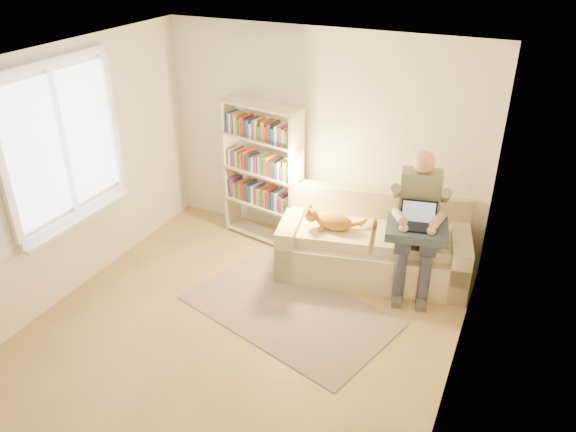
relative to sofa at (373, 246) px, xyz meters
The scene contains 14 objects.
floor 1.97m from the sofa, 116.33° to the right, with size 4.50×4.50×0.00m, color #9B7C46.
ceiling 3.00m from the sofa, 116.33° to the right, with size 4.00×4.50×0.02m, color white.
wall_left 3.49m from the sofa, 148.66° to the right, with size 0.02×4.50×2.60m, color silver.
wall_right 2.30m from the sofa, 56.89° to the right, with size 0.02×4.50×2.60m, color silver.
wall_back 1.40m from the sofa, 149.58° to the left, with size 4.00×0.02×2.60m, color silver.
wall_front 4.20m from the sofa, 102.19° to the right, with size 4.00×0.02×2.60m, color silver.
window 3.37m from the sofa, 151.22° to the right, with size 0.12×1.52×1.69m.
sofa is the anchor object (origin of this frame).
person 0.72m from the sofa, ahead, with size 0.55×0.74×1.53m.
cat 0.62m from the sofa, 153.20° to the right, with size 0.63×0.32×0.24m.
blanket 0.72m from the sofa, 20.97° to the right, with size 0.63×0.52×0.10m, color #283847.
laptop 0.79m from the sofa, 19.98° to the right, with size 0.42×0.36×0.32m.
bookshelf 1.63m from the sofa, behind, with size 1.16×0.54×1.76m.
rug 1.27m from the sofa, 116.42° to the right, with size 2.12×1.25×0.01m, color gray.
Camera 1 is at (2.27, -3.66, 3.62)m, focal length 35.00 mm.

